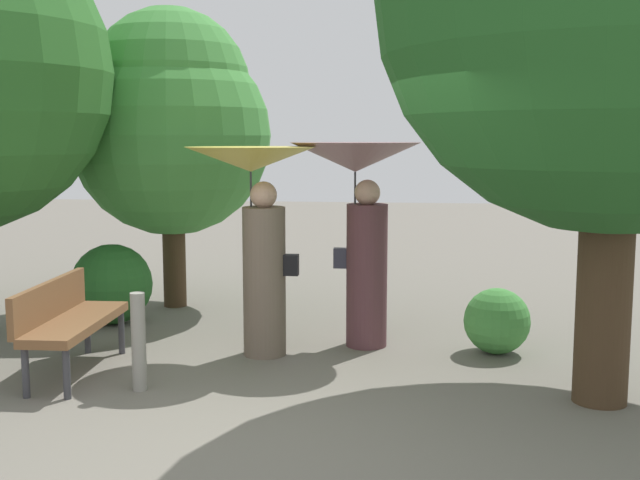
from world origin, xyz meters
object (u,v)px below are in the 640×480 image
(person_left, at_px, (257,209))
(path_marker_post, at_px, (139,342))
(park_bench, at_px, (67,317))
(person_right, at_px, (359,197))
(tree_mid_left, at_px, (171,120))

(person_left, relative_size, path_marker_post, 2.42)
(park_bench, height_order, path_marker_post, park_bench)
(park_bench, relative_size, path_marker_post, 1.84)
(person_right, height_order, tree_mid_left, tree_mid_left)
(person_right, bearing_deg, park_bench, 121.22)
(person_left, relative_size, park_bench, 1.32)
(tree_mid_left, bearing_deg, path_marker_post, -77.80)
(person_left, height_order, path_marker_post, person_left)
(person_left, distance_m, person_right, 1.05)
(person_left, distance_m, park_bench, 1.97)
(person_left, bearing_deg, tree_mid_left, 39.90)
(path_marker_post, bearing_deg, person_right, 43.97)
(person_left, xyz_separation_m, park_bench, (-1.54, -0.82, -0.91))
(park_bench, xyz_separation_m, path_marker_post, (0.78, -0.37, -0.10))
(person_left, xyz_separation_m, path_marker_post, (-0.76, -1.20, -1.00))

